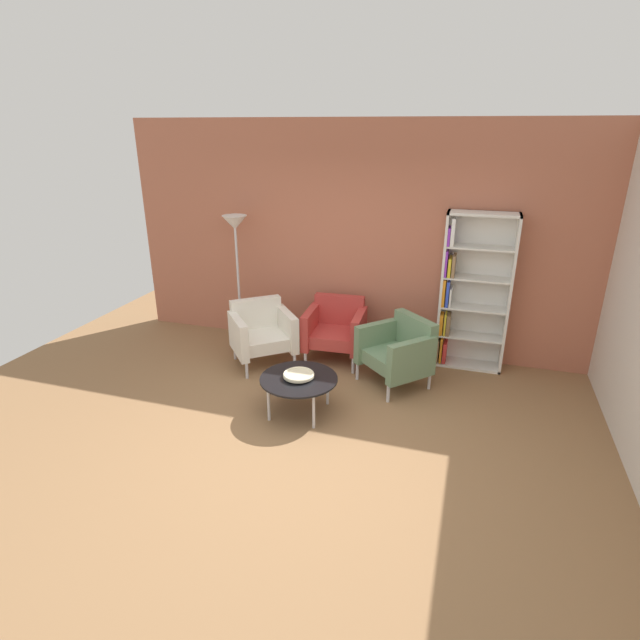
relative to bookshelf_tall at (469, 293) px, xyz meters
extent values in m
plane|color=olive|center=(-1.33, -2.25, -0.93)|extent=(8.32, 8.32, 0.00)
cube|color=#B2664C|center=(-1.33, 0.21, 0.52)|extent=(6.40, 0.12, 2.90)
cube|color=silver|center=(-0.32, -0.02, 0.02)|extent=(0.03, 0.30, 1.90)
cube|color=silver|center=(0.45, -0.02, 0.02)|extent=(0.03, 0.30, 1.90)
cube|color=silver|center=(0.07, -0.02, 0.95)|extent=(0.80, 0.30, 0.03)
cube|color=silver|center=(0.07, -0.02, -0.92)|extent=(0.80, 0.30, 0.03)
cube|color=silver|center=(0.07, 0.12, 0.02)|extent=(0.80, 0.02, 1.90)
cube|color=silver|center=(0.07, -0.02, -0.53)|extent=(0.76, 0.28, 0.02)
cube|color=silver|center=(0.07, -0.02, -0.17)|extent=(0.76, 0.28, 0.02)
cube|color=silver|center=(0.07, -0.02, 0.20)|extent=(0.76, 0.28, 0.02)
cube|color=silver|center=(0.07, -0.02, 0.57)|extent=(0.76, 0.28, 0.02)
cube|color=olive|center=(-0.29, -0.06, -0.75)|extent=(0.02, 0.20, 0.29)
cube|color=orange|center=(-0.25, -0.06, -0.73)|extent=(0.03, 0.21, 0.32)
cube|color=red|center=(-0.21, -0.04, -0.76)|extent=(0.04, 0.25, 0.25)
cube|color=orange|center=(-0.28, -0.08, -0.39)|extent=(0.04, 0.17, 0.26)
cube|color=yellow|center=(-0.23, -0.07, -0.39)|extent=(0.02, 0.19, 0.27)
cube|color=olive|center=(-0.20, -0.06, -0.39)|extent=(0.04, 0.21, 0.26)
cube|color=orange|center=(-0.28, -0.05, 0.01)|extent=(0.03, 0.23, 0.33)
cube|color=blue|center=(-0.24, -0.07, 0.00)|extent=(0.03, 0.19, 0.31)
cube|color=white|center=(-0.20, -0.04, -0.04)|extent=(0.02, 0.24, 0.22)
cube|color=purple|center=(-0.29, -0.04, 0.37)|extent=(0.03, 0.25, 0.31)
cube|color=yellow|center=(-0.25, -0.04, 0.32)|extent=(0.03, 0.24, 0.22)
cube|color=olive|center=(-0.20, -0.04, 0.34)|extent=(0.04, 0.24, 0.26)
cube|color=purple|center=(-0.29, -0.06, 0.69)|extent=(0.03, 0.21, 0.21)
cube|color=white|center=(-0.25, -0.08, 0.74)|extent=(0.04, 0.17, 0.31)
cylinder|color=black|center=(-1.56, -1.68, -0.54)|extent=(0.80, 0.80, 0.02)
cylinder|color=silver|center=(-1.80, -1.92, -0.74)|extent=(0.03, 0.03, 0.38)
cylinder|color=silver|center=(-1.32, -1.92, -0.74)|extent=(0.03, 0.03, 0.38)
cylinder|color=silver|center=(-1.80, -1.44, -0.74)|extent=(0.03, 0.03, 0.38)
cylinder|color=silver|center=(-1.32, -1.44, -0.74)|extent=(0.03, 0.03, 0.38)
cylinder|color=beige|center=(-1.56, -1.68, -0.52)|extent=(0.13, 0.13, 0.02)
cylinder|color=beige|center=(-1.56, -1.68, -0.50)|extent=(0.32, 0.32, 0.02)
torus|color=beige|center=(-1.56, -1.68, -0.49)|extent=(0.32, 0.32, 0.02)
cube|color=#B73833|center=(-1.56, -0.36, -0.61)|extent=(0.67, 0.61, 0.16)
cube|color=#B73833|center=(-1.57, -0.09, -0.34)|extent=(0.65, 0.16, 0.38)
cube|color=#B73833|center=(-1.86, -0.40, -0.50)|extent=(0.13, 0.62, 0.46)
cube|color=#B73833|center=(-1.25, -0.37, -0.50)|extent=(0.13, 0.62, 0.46)
cylinder|color=silver|center=(-1.84, -0.69, -0.81)|extent=(0.04, 0.04, 0.24)
cylinder|color=silver|center=(-1.24, -0.66, -0.81)|extent=(0.04, 0.04, 0.24)
cylinder|color=silver|center=(-1.87, -0.11, -0.81)|extent=(0.04, 0.04, 0.24)
cylinder|color=silver|center=(-1.27, -0.08, -0.81)|extent=(0.04, 0.04, 0.24)
cube|color=slate|center=(-0.72, -0.77, -0.61)|extent=(0.86, 0.86, 0.16)
cube|color=slate|center=(-0.54, -0.57, -0.34)|extent=(0.55, 0.52, 0.38)
cube|color=slate|center=(-0.96, -0.58, -0.50)|extent=(0.49, 0.52, 0.46)
cube|color=slate|center=(-0.51, -1.00, -0.50)|extent=(0.49, 0.52, 0.46)
cylinder|color=silver|center=(-1.15, -0.80, -0.81)|extent=(0.04, 0.04, 0.24)
cylinder|color=silver|center=(-0.71, -1.20, -0.81)|extent=(0.04, 0.04, 0.24)
cylinder|color=silver|center=(-0.76, -0.37, -0.81)|extent=(0.04, 0.04, 0.24)
cylinder|color=silver|center=(-0.32, -0.78, -0.81)|extent=(0.04, 0.04, 0.24)
cube|color=white|center=(-2.38, -0.74, -0.61)|extent=(0.86, 0.86, 0.16)
cube|color=white|center=(-2.55, -0.53, -0.34)|extent=(0.57, 0.50, 0.38)
cube|color=white|center=(-2.60, -0.95, -0.50)|extent=(0.48, 0.54, 0.46)
cube|color=white|center=(-2.13, -0.55, -0.50)|extent=(0.48, 0.54, 0.46)
cylinder|color=silver|center=(-2.41, -1.17, -0.81)|extent=(0.04, 0.04, 0.24)
cylinder|color=silver|center=(-1.95, -0.78, -0.81)|extent=(0.04, 0.04, 0.24)
cylinder|color=silver|center=(-2.78, -0.72, -0.81)|extent=(0.04, 0.04, 0.24)
cylinder|color=silver|center=(-2.32, -0.34, -0.81)|extent=(0.04, 0.04, 0.24)
cylinder|color=silver|center=(-2.95, -0.18, -0.92)|extent=(0.28, 0.28, 0.02)
cylinder|color=silver|center=(-2.95, -0.18, -0.08)|extent=(0.03, 0.03, 1.65)
cone|color=white|center=(-2.95, -0.18, 0.72)|extent=(0.32, 0.32, 0.18)
camera|label=1|loc=(0.01, -5.97, 1.88)|focal=28.17mm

